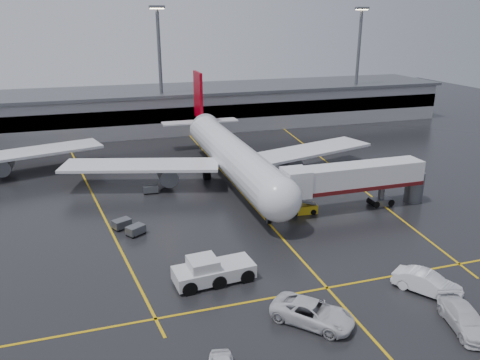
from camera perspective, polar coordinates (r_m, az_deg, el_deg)
name	(u,v)px	position (r m, az deg, el deg)	size (l,w,h in m)	color
ground	(250,202)	(62.69, 1.20, -2.71)	(220.00, 220.00, 0.00)	black
apron_line_centre	(250,202)	(62.69, 1.20, -2.70)	(0.25, 90.00, 0.02)	gold
apron_line_stop	(327,288)	(44.58, 10.47, -12.70)	(60.00, 0.25, 0.02)	gold
apron_line_left	(92,193)	(69.17, -17.48, -1.49)	(0.25, 70.00, 0.02)	gold
apron_line_right	(335,168)	(78.29, 11.41, 1.41)	(0.25, 70.00, 0.02)	gold
terminal	(181,108)	(106.45, -7.13, 8.67)	(122.00, 19.00, 8.60)	gray
light_mast_mid	(160,64)	(98.49, -9.66, 13.69)	(3.00, 1.20, 25.45)	#595B60
light_mast_right	(358,58)	(113.84, 14.09, 14.09)	(3.00, 1.20, 25.45)	#595B60
main_airliner	(229,153)	(70.11, -1.31, 3.30)	(48.80, 45.60, 14.10)	silver
jet_bridge	(355,180)	(61.01, 13.68, 0.04)	(19.90, 3.40, 6.05)	silver
pushback_tractor	(212,271)	(44.39, -3.44, -10.96)	(7.67, 3.78, 2.66)	silver
belt_loader	(302,209)	(59.62, 7.55, -3.48)	(3.70, 1.96, 2.27)	gold
service_van_a	(313,313)	(39.51, 8.78, -15.58)	(3.08, 6.69, 1.86)	silver
service_van_b	(465,319)	(42.42, 25.55, -14.90)	(2.40, 5.91, 1.72)	silver
service_van_c	(427,283)	(45.87, 21.66, -11.49)	(2.04, 5.84, 1.92)	white
baggage_cart_a	(136,230)	(54.63, -12.50, -5.88)	(2.39, 2.18, 1.12)	#595B60
baggage_cart_b	(122,223)	(56.58, -14.10, -5.12)	(2.37, 2.05, 1.12)	#595B60
baggage_cart_c	(151,189)	(66.89, -10.74, -1.05)	(2.09, 1.44, 1.12)	#595B60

